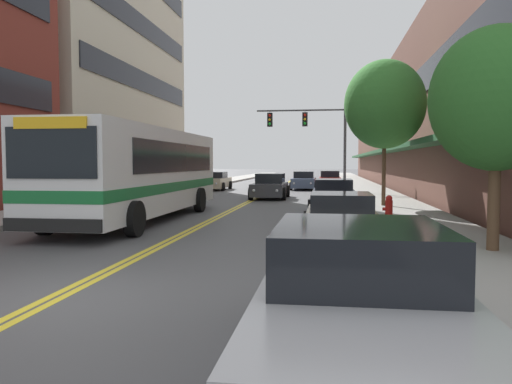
# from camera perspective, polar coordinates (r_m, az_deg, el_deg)

# --- Properties ---
(ground_plane) EXTENTS (240.00, 240.00, 0.00)m
(ground_plane) POSITION_cam_1_polar(r_m,az_deg,el_deg) (44.08, 2.83, 0.69)
(ground_plane) COLOR #4C4C4F
(sidewalk_left) EXTENTS (3.02, 106.00, 0.18)m
(sidewalk_left) POSITION_cam_1_polar(r_m,az_deg,el_deg) (45.26, -6.04, 0.86)
(sidewalk_left) COLOR #9E9B96
(sidewalk_left) RESTS_ON ground_plane
(sidewalk_right) EXTENTS (3.02, 106.00, 0.18)m
(sidewalk_right) POSITION_cam_1_polar(r_m,az_deg,el_deg) (43.99, 11.96, 0.73)
(sidewalk_right) COLOR #9E9B96
(sidewalk_right) RESTS_ON ground_plane
(centre_line) EXTENTS (0.34, 106.00, 0.01)m
(centre_line) POSITION_cam_1_polar(r_m,az_deg,el_deg) (44.08, 2.83, 0.70)
(centre_line) COLOR yellow
(centre_line) RESTS_ON ground_plane
(storefront_row_right) EXTENTS (9.10, 68.00, 9.94)m
(storefront_row_right) POSITION_cam_1_polar(r_m,az_deg,el_deg) (44.80, 19.43, 6.90)
(storefront_row_right) COLOR brown
(storefront_row_right) RESTS_ON ground_plane
(city_bus) EXTENTS (2.94, 11.60, 3.18)m
(city_bus) POSITION_cam_1_polar(r_m,az_deg,el_deg) (18.20, -12.94, 2.53)
(city_bus) COLOR silver
(city_bus) RESTS_ON ground_plane
(car_charcoal_parked_left_near) EXTENTS (2.10, 4.68, 1.39)m
(car_charcoal_parked_left_near) POSITION_cam_1_polar(r_m,az_deg,el_deg) (29.19, -8.55, 0.58)
(car_charcoal_parked_left_near) COLOR #232328
(car_charcoal_parked_left_near) RESTS_ON ground_plane
(car_champagne_parked_left_mid) EXTENTS (2.18, 4.48, 1.35)m
(car_champagne_parked_left_mid) POSITION_cam_1_polar(r_m,az_deg,el_deg) (37.88, -4.82, 1.21)
(car_champagne_parked_left_mid) COLOR beige
(car_champagne_parked_left_mid) RESTS_ON ground_plane
(car_silver_parked_right_foreground) EXTENTS (2.11, 4.67, 1.43)m
(car_silver_parked_right_foreground) POSITION_cam_1_polar(r_m,az_deg,el_deg) (4.95, 11.75, -12.75)
(car_silver_parked_right_foreground) COLOR #B7B7BC
(car_silver_parked_right_foreground) RESTS_ON ground_plane
(car_beige_parked_right_mid) EXTENTS (2.07, 4.79, 1.24)m
(car_beige_parked_right_mid) POSITION_cam_1_polar(r_m,az_deg,el_deg) (13.18, 9.72, -3.03)
(car_beige_parked_right_mid) COLOR #BCAD89
(car_beige_parked_right_mid) RESTS_ON ground_plane
(car_red_parked_right_far) EXTENTS (2.07, 4.74, 1.36)m
(car_red_parked_right_far) POSITION_cam_1_polar(r_m,az_deg,el_deg) (43.38, 8.45, 1.44)
(car_red_parked_right_far) COLOR maroon
(car_red_parked_right_far) RESTS_ON ground_plane
(car_navy_parked_right_end) EXTENTS (1.99, 4.86, 1.36)m
(car_navy_parked_right_end) POSITION_cam_1_polar(r_m,az_deg,el_deg) (20.85, 8.86, -0.54)
(car_navy_parked_right_end) COLOR #19234C
(car_navy_parked_right_end) RESTS_ON ground_plane
(car_dark_grey_moving_lead) EXTENTS (2.03, 4.56, 1.42)m
(car_dark_grey_moving_lead) POSITION_cam_1_polar(r_m,az_deg,el_deg) (28.59, 1.62, 0.59)
(car_dark_grey_moving_lead) COLOR #38383D
(car_dark_grey_moving_lead) RESTS_ON ground_plane
(car_slate_blue_moving_second) EXTENTS (2.00, 4.92, 1.38)m
(car_slate_blue_moving_second) POSITION_cam_1_polar(r_m,az_deg,el_deg) (38.70, 5.50, 1.26)
(car_slate_blue_moving_second) COLOR #475675
(car_slate_blue_moving_second) RESTS_ON ground_plane
(traffic_signal_mast) EXTENTS (5.94, 0.38, 5.87)m
(traffic_signal_mast) POSITION_cam_1_polar(r_m,az_deg,el_deg) (33.44, 6.54, 7.02)
(traffic_signal_mast) COLOR #47474C
(traffic_signal_mast) RESTS_ON ground_plane
(street_tree_right_near) EXTENTS (2.75, 2.75, 4.71)m
(street_tree_right_near) POSITION_cam_1_polar(r_m,az_deg,el_deg) (11.73, 25.80, 9.52)
(street_tree_right_near) COLOR brown
(street_tree_right_near) RESTS_ON sidewalk_right
(street_tree_right_mid) EXTENTS (3.48, 3.48, 6.30)m
(street_tree_right_mid) POSITION_cam_1_polar(r_m,az_deg,el_deg) (22.57, 14.51, 9.66)
(street_tree_right_mid) COLOR brown
(street_tree_right_mid) RESTS_ON sidewalk_right
(fire_hydrant) EXTENTS (0.31, 0.23, 0.86)m
(fire_hydrant) POSITION_cam_1_polar(r_m,az_deg,el_deg) (15.98, 14.94, -1.90)
(fire_hydrant) COLOR red
(fire_hydrant) RESTS_ON sidewalk_right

